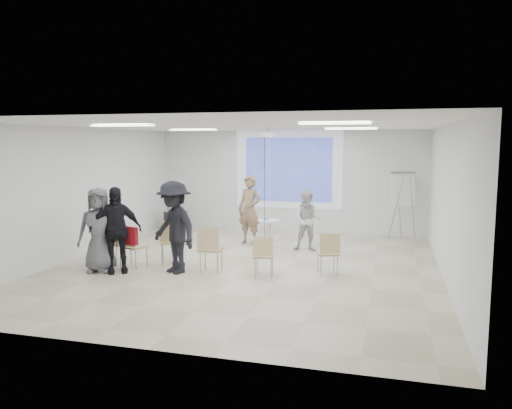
% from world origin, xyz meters
% --- Properties ---
extents(floor, '(8.00, 9.00, 0.10)m').
position_xyz_m(floor, '(0.00, 0.00, -0.05)').
color(floor, beige).
rests_on(floor, ground).
extents(ceiling, '(8.00, 9.00, 0.10)m').
position_xyz_m(ceiling, '(0.00, 0.00, 3.05)').
color(ceiling, white).
rests_on(ceiling, wall_back).
extents(wall_back, '(8.00, 0.10, 3.00)m').
position_xyz_m(wall_back, '(0.00, 4.55, 1.50)').
color(wall_back, silver).
rests_on(wall_back, floor).
extents(wall_left, '(0.10, 9.00, 3.00)m').
position_xyz_m(wall_left, '(-4.05, 0.00, 1.50)').
color(wall_left, silver).
rests_on(wall_left, floor).
extents(wall_right, '(0.10, 9.00, 3.00)m').
position_xyz_m(wall_right, '(4.05, 0.00, 1.50)').
color(wall_right, silver).
rests_on(wall_right, floor).
extents(projection_halo, '(3.20, 0.01, 2.30)m').
position_xyz_m(projection_halo, '(0.00, 4.49, 1.85)').
color(projection_halo, silver).
rests_on(projection_halo, wall_back).
extents(projection_image, '(2.60, 0.01, 1.90)m').
position_xyz_m(projection_image, '(0.00, 4.47, 1.85)').
color(projection_image, '#374ABC').
rests_on(projection_image, wall_back).
extents(pedestal_table, '(0.65, 0.65, 0.71)m').
position_xyz_m(pedestal_table, '(-0.03, 2.16, 0.40)').
color(pedestal_table, white).
rests_on(pedestal_table, floor).
extents(player_left, '(0.86, 0.70, 2.05)m').
position_xyz_m(player_left, '(-0.60, 2.36, 1.02)').
color(player_left, '#96785C').
rests_on(player_left, floor).
extents(player_right, '(0.86, 0.71, 1.66)m').
position_xyz_m(player_right, '(1.01, 1.94, 0.83)').
color(player_right, silver).
rests_on(player_right, floor).
extents(controller_left, '(0.08, 0.13, 0.04)m').
position_xyz_m(controller_left, '(-0.42, 2.61, 1.35)').
color(controller_left, silver).
rests_on(controller_left, player_left).
extents(controller_right, '(0.05, 0.12, 0.04)m').
position_xyz_m(controller_right, '(0.83, 2.19, 1.12)').
color(controller_right, white).
rests_on(controller_right, player_right).
extents(chair_far_left, '(0.52, 0.55, 1.00)m').
position_xyz_m(chair_far_left, '(-2.70, -0.73, 0.59)').
color(chair_far_left, tan).
rests_on(chair_far_left, floor).
extents(chair_left_mid, '(0.51, 0.53, 0.87)m').
position_xyz_m(chair_left_mid, '(-2.30, -0.71, 0.52)').
color(chair_left_mid, tan).
rests_on(chair_left_mid, floor).
extents(chair_left_inner, '(0.62, 0.64, 1.00)m').
position_xyz_m(chair_left_inner, '(-1.63, -0.28, 0.59)').
color(chair_left_inner, tan).
rests_on(chair_left_inner, floor).
extents(chair_center, '(0.49, 0.52, 0.96)m').
position_xyz_m(chair_center, '(-0.56, -0.72, 0.57)').
color(chair_center, tan).
rests_on(chair_center, floor).
extents(chair_right_inner, '(0.44, 0.47, 0.84)m').
position_xyz_m(chair_right_inner, '(0.57, -0.74, 0.49)').
color(chair_right_inner, tan).
rests_on(chair_right_inner, floor).
extents(chair_right_far, '(0.52, 0.54, 0.87)m').
position_xyz_m(chair_right_far, '(1.79, -0.26, 0.51)').
color(chair_right_far, tan).
rests_on(chair_right_far, floor).
extents(red_jacket, '(0.40, 0.19, 0.37)m').
position_xyz_m(red_jacket, '(-2.28, -0.86, 0.72)').
color(red_jacket, '#A6141E').
rests_on(red_jacket, chair_left_mid).
extents(laptop, '(0.44, 0.39, 0.03)m').
position_xyz_m(laptop, '(-1.66, -0.18, 0.53)').
color(laptop, black).
rests_on(laptop, chair_left_inner).
extents(audience_left, '(1.37, 1.24, 2.03)m').
position_xyz_m(audience_left, '(-2.44, -1.15, 1.01)').
color(audience_left, black).
rests_on(audience_left, floor).
extents(audience_mid, '(1.57, 1.35, 2.13)m').
position_xyz_m(audience_mid, '(-1.27, -0.87, 1.07)').
color(audience_mid, black).
rests_on(audience_mid, floor).
extents(audience_outer, '(1.09, 0.88, 1.95)m').
position_xyz_m(audience_outer, '(-2.80, -1.18, 0.98)').
color(audience_outer, slate).
rests_on(audience_outer, floor).
extents(flipchart_easel, '(0.75, 0.60, 1.87)m').
position_xyz_m(flipchart_easel, '(3.28, 4.01, 1.38)').
color(flipchart_easel, gray).
rests_on(flipchart_easel, floor).
extents(av_cart, '(0.67, 0.60, 0.83)m').
position_xyz_m(av_cart, '(-3.26, 3.58, 0.38)').
color(av_cart, black).
rests_on(av_cart, floor).
extents(ceiling_projector, '(0.30, 0.25, 3.00)m').
position_xyz_m(ceiling_projector, '(0.10, 1.49, 2.69)').
color(ceiling_projector, white).
rests_on(ceiling_projector, ceiling).
extents(fluor_panel_nw, '(1.20, 0.30, 0.02)m').
position_xyz_m(fluor_panel_nw, '(-2.00, 2.00, 2.97)').
color(fluor_panel_nw, white).
rests_on(fluor_panel_nw, ceiling).
extents(fluor_panel_ne, '(1.20, 0.30, 0.02)m').
position_xyz_m(fluor_panel_ne, '(2.00, 2.00, 2.97)').
color(fluor_panel_ne, white).
rests_on(fluor_panel_ne, ceiling).
extents(fluor_panel_sw, '(1.20, 0.30, 0.02)m').
position_xyz_m(fluor_panel_sw, '(-2.00, -1.50, 2.97)').
color(fluor_panel_sw, white).
rests_on(fluor_panel_sw, ceiling).
extents(fluor_panel_se, '(1.20, 0.30, 0.02)m').
position_xyz_m(fluor_panel_se, '(2.00, -1.50, 2.97)').
color(fluor_panel_se, white).
rests_on(fluor_panel_se, ceiling).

